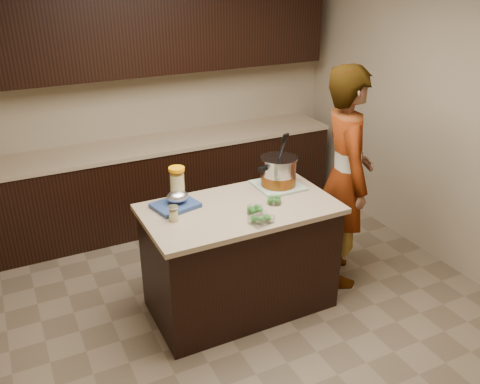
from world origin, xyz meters
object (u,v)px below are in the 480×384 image
object	(u,v)px
lemonade_pitcher	(178,187)
person	(345,178)
island	(240,257)
stock_pot	(278,173)

from	to	relation	value
lemonade_pitcher	person	size ratio (longest dim) A/B	0.15
island	person	size ratio (longest dim) A/B	0.78
lemonade_pitcher	person	world-z (taller)	person
stock_pot	lemonade_pitcher	xyz separation A→B (m)	(-0.84, 0.06, 0.02)
person	stock_pot	bearing A→B (deg)	92.87
island	person	xyz separation A→B (m)	(0.98, 0.01, 0.49)
island	stock_pot	bearing A→B (deg)	23.20
stock_pot	lemonade_pitcher	size ratio (longest dim) A/B	1.46
island	person	bearing A→B (deg)	0.70
island	stock_pot	distance (m)	0.74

